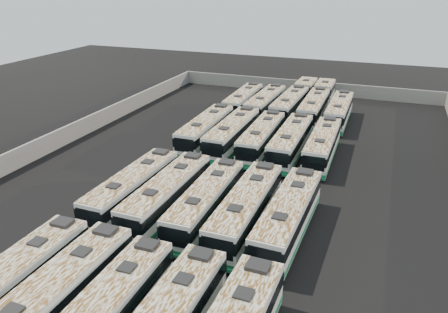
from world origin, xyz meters
TOP-DOWN VIEW (x-y plane):
  - ground at (0.00, 0.00)m, footprint 140.00×140.00m
  - perimeter_wall at (0.00, 0.00)m, footprint 45.20×73.20m
  - bus_front_far_left at (-6.28, -22.88)m, footprint 2.68×12.24m
  - bus_front_left at (-2.87, -22.96)m, footprint 2.77×12.64m
  - bus_midfront_far_left at (-6.31, -8.97)m, footprint 2.76×12.24m
  - bus_midfront_left at (-2.91, -8.98)m, footprint 2.72×12.45m
  - bus_midfront_center at (0.67, -8.99)m, footprint 2.76×12.18m
  - bus_midfront_right at (4.15, -9.00)m, footprint 2.69×12.61m
  - bus_midfront_far_right at (7.56, -8.96)m, footprint 2.96×12.60m
  - bus_midback_far_left at (-6.38, 7.48)m, footprint 2.88×12.67m
  - bus_midback_left at (-2.95, 7.38)m, footprint 2.71×12.73m
  - bus_midback_center at (0.61, 7.39)m, footprint 2.82×12.36m
  - bus_midback_right at (4.04, 7.25)m, footprint 2.72×12.57m
  - bus_midback_far_right at (7.53, 7.53)m, footprint 2.71×12.16m
  - bus_back_far_left at (-6.32, 21.47)m, footprint 2.78×12.18m
  - bus_back_left at (-2.89, 21.31)m, footprint 2.91×12.47m
  - bus_back_center at (0.73, 24.82)m, footprint 3.13×19.57m
  - bus_back_right at (4.06, 24.75)m, footprint 2.92×19.55m
  - bus_back_far_right at (7.58, 21.25)m, footprint 2.65×12.19m

SIDE VIEW (x-z plane):
  - ground at x=0.00m, z-range 0.00..0.00m
  - perimeter_wall at x=0.00m, z-range 0.00..2.20m
  - bus_midback_far_right at x=7.53m, z-range 0.04..3.46m
  - bus_back_far_left at x=-6.32m, z-range 0.04..3.46m
  - bus_midfront_center at x=0.67m, z-range 0.04..3.46m
  - bus_back_far_right at x=7.58m, z-range 0.04..3.47m
  - bus_midfront_far_left at x=-6.31m, z-range 0.04..3.48m
  - bus_front_far_left at x=-6.28m, z-range 0.04..3.48m
  - bus_midback_center at x=0.61m, z-range 0.04..3.51m
  - bus_back_left at x=-2.89m, z-range 0.04..3.54m
  - bus_midfront_left at x=-2.91m, z-range 0.04..3.54m
  - bus_midfront_far_right at x=7.56m, z-range 0.04..3.57m
  - bus_back_center at x=0.73m, z-range 0.04..3.58m
  - bus_back_right at x=4.06m, z-range 0.04..3.58m
  - bus_midback_right at x=4.04m, z-range 0.04..3.58m
  - bus_midfront_right at x=4.15m, z-range 0.04..3.59m
  - bus_front_left at x=-2.87m, z-range 0.04..3.60m
  - bus_midback_far_left at x=-6.38m, z-range 0.04..3.60m
  - bus_midback_left at x=-2.95m, z-range 0.04..3.63m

